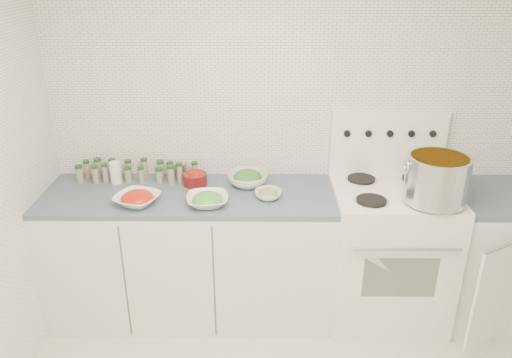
% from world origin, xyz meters
% --- Properties ---
extents(room_walls, '(3.54, 3.04, 2.52)m').
position_xyz_m(room_walls, '(0.00, 0.00, 1.56)').
color(room_walls, white).
rests_on(room_walls, ground).
extents(counter_left, '(1.85, 0.62, 0.90)m').
position_xyz_m(counter_left, '(-0.82, 1.19, 0.45)').
color(counter_left, white).
rests_on(counter_left, ground).
extents(stove, '(0.76, 0.70, 1.36)m').
position_xyz_m(stove, '(0.48, 1.19, 0.50)').
color(stove, white).
rests_on(stove, ground).
extents(counter_right, '(0.89, 0.82, 0.90)m').
position_xyz_m(counter_right, '(1.30, 1.19, 0.45)').
color(counter_right, white).
rests_on(counter_right, ground).
extents(stock_pot, '(0.39, 0.36, 0.28)m').
position_xyz_m(stock_pot, '(0.66, 1.01, 1.10)').
color(stock_pot, silver).
rests_on(stock_pot, stove).
extents(bowl_tomato, '(0.33, 0.33, 0.09)m').
position_xyz_m(bowl_tomato, '(-1.11, 1.03, 0.94)').
color(bowl_tomato, white).
rests_on(bowl_tomato, counter_left).
extents(bowl_snowpea, '(0.28, 0.28, 0.08)m').
position_xyz_m(bowl_snowpea, '(-0.69, 1.03, 0.94)').
color(bowl_snowpea, white).
rests_on(bowl_snowpea, counter_left).
extents(bowl_broccoli, '(0.32, 0.32, 0.10)m').
position_xyz_m(bowl_broccoli, '(-0.45, 1.32, 0.95)').
color(bowl_broccoli, white).
rests_on(bowl_broccoli, counter_left).
extents(bowl_zucchini, '(0.22, 0.22, 0.07)m').
position_xyz_m(bowl_zucchini, '(-0.32, 1.12, 0.93)').
color(bowl_zucchini, white).
rests_on(bowl_zucchini, counter_left).
extents(bowl_pepper, '(0.16, 0.16, 0.10)m').
position_xyz_m(bowl_pepper, '(-0.79, 1.32, 0.95)').
color(bowl_pepper, '#5B0F11').
rests_on(bowl_pepper, counter_left).
extents(salt_canister, '(0.09, 0.09, 0.15)m').
position_xyz_m(salt_canister, '(-1.32, 1.35, 0.97)').
color(salt_canister, white).
rests_on(salt_canister, counter_left).
extents(tin_can, '(0.08, 0.08, 0.10)m').
position_xyz_m(tin_can, '(-0.90, 1.45, 0.95)').
color(tin_can, gray).
rests_on(tin_can, counter_left).
extents(spice_cluster, '(0.80, 0.16, 0.14)m').
position_xyz_m(spice_cluster, '(-1.22, 1.40, 0.96)').
color(spice_cluster, gray).
rests_on(spice_cluster, counter_left).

